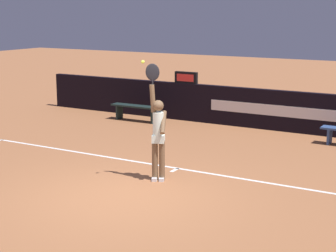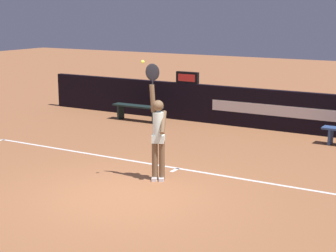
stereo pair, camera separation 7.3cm
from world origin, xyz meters
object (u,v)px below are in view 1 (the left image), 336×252
Objects in this scene: speed_display at (186,78)px; tennis_player at (158,133)px; tennis_ball at (143,62)px; courtside_bench_near at (136,109)px.

tennis_player is at bearing -66.82° from speed_display.
speed_display is 6.59m from tennis_ball.
tennis_ball is (-0.18, -0.27, 1.45)m from tennis_player.
speed_display is 1.84m from courtside_bench_near.
courtside_bench_near is (-3.76, 4.91, -0.61)m from tennis_player.
tennis_ball is at bearing -123.89° from tennis_player.
tennis_ball is (2.31, -6.08, 1.09)m from speed_display.
tennis_ball reaches higher than speed_display.
tennis_player is (2.49, -5.81, -0.36)m from speed_display.
tennis_ball is 6.62m from courtside_bench_near.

